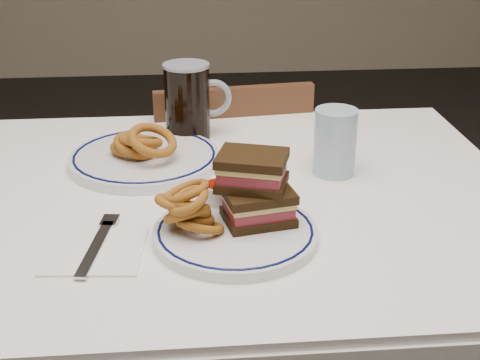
{
  "coord_description": "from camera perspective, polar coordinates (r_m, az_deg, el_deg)",
  "views": [
    {
      "loc": [
        0.03,
        -1.08,
        1.27
      ],
      "look_at": [
        0.11,
        -0.12,
        0.83
      ],
      "focal_mm": 50.0,
      "sensor_mm": 36.0,
      "label": 1
    }
  ],
  "objects": [
    {
      "name": "reuben_sandwich",
      "position": [
        1.04,
        1.31,
        -0.68
      ],
      "size": [
        0.13,
        0.12,
        0.11
      ],
      "color": "black",
      "rests_on": "main_plate"
    },
    {
      "name": "onion_rings_main",
      "position": [
        1.02,
        -4.43,
        -2.44
      ],
      "size": [
        0.11,
        0.1,
        0.1
      ],
      "color": "brown",
      "rests_on": "main_plate"
    },
    {
      "name": "ketchup_ramekin",
      "position": [
        1.12,
        -1.82,
        -0.98
      ],
      "size": [
        0.05,
        0.05,
        0.03
      ],
      "color": "white",
      "rests_on": "main_plate"
    },
    {
      "name": "far_plate",
      "position": [
        1.32,
        -8.13,
        1.86
      ],
      "size": [
        0.29,
        0.29,
        0.02
      ],
      "color": "white",
      "rests_on": "dining_table"
    },
    {
      "name": "onion_rings_far",
      "position": [
        1.3,
        -8.47,
        3.07
      ],
      "size": [
        0.14,
        0.13,
        0.09
      ],
      "color": "brown",
      "rests_on": "far_plate"
    },
    {
      "name": "beer_mug",
      "position": [
        1.42,
        -4.39,
        6.78
      ],
      "size": [
        0.14,
        0.1,
        0.16
      ],
      "color": "black",
      "rests_on": "dining_table"
    },
    {
      "name": "water_glass",
      "position": [
        1.26,
        8.11,
        3.23
      ],
      "size": [
        0.08,
        0.08,
        0.13
      ],
      "primitive_type": "cylinder",
      "color": "#A1BCD0",
      "rests_on": "dining_table"
    },
    {
      "name": "chair_far",
      "position": [
        1.79,
        -1.07,
        -2.65
      ],
      "size": [
        0.42,
        0.42,
        0.82
      ],
      "color": "#472917",
      "rests_on": "floor"
    },
    {
      "name": "main_plate",
      "position": [
        1.04,
        -0.4,
        -4.54
      ],
      "size": [
        0.26,
        0.26,
        0.02
      ],
      "color": "white",
      "rests_on": "dining_table"
    },
    {
      "name": "napkin_fork",
      "position": [
        1.04,
        -12.19,
        -5.76
      ],
      "size": [
        0.16,
        0.19,
        0.01
      ],
      "color": "white",
      "rests_on": "dining_table"
    },
    {
      "name": "dining_table",
      "position": [
        1.24,
        -5.61,
        -5.54
      ],
      "size": [
        1.27,
        0.87,
        0.75
      ],
      "color": "white",
      "rests_on": "floor"
    }
  ]
}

